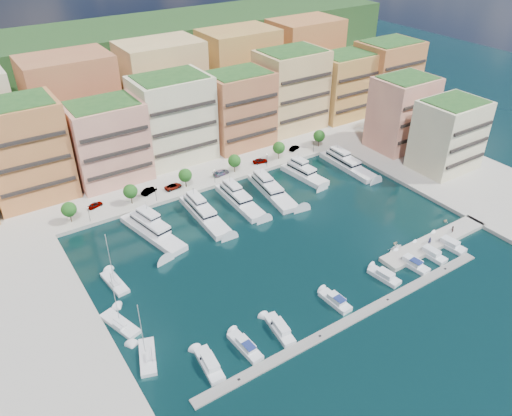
{
  "coord_description": "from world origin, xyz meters",
  "views": [
    {
      "loc": [
        -58.73,
        -78.77,
        70.96
      ],
      "look_at": [
        -2.09,
        6.82,
        6.0
      ],
      "focal_mm": 35.0,
      "sensor_mm": 36.0,
      "label": 1
    }
  ],
  "objects_px": {
    "car_3": "(221,173)",
    "lamppost_0": "(88,212)",
    "yacht_4": "(271,190)",
    "sailboat_1": "(120,324)",
    "car_2": "(173,186)",
    "car_0": "(95,205)",
    "lamppost_1": "(156,192)",
    "yacht_5": "(303,173)",
    "cruiser_8": "(430,254)",
    "lamppost_3": "(267,158)",
    "sailboat_2": "(115,283)",
    "tree_1": "(130,191)",
    "lamppost_4": "(314,144)",
    "tender_3": "(446,221)",
    "tree_3": "(234,161)",
    "person_1": "(452,229)",
    "yacht_1": "(151,230)",
    "cruiser_2": "(280,329)",
    "cruiser_7": "(411,263)",
    "tree_5": "(319,136)",
    "sailboat_0": "(148,357)",
    "car_1": "(149,191)",
    "car_4": "(260,161)",
    "yacht_3": "(238,199)",
    "yacht_2": "(203,212)",
    "person_0": "(430,240)",
    "tree_2": "(185,175)",
    "lamppost_2": "(215,174)",
    "tree_4": "(279,148)",
    "car_5": "(294,148)",
    "cruiser_1": "(245,347)",
    "yacht_6": "(346,163)",
    "tender_1": "(395,243)",
    "tree_0": "(69,209)",
    "cruiser_9": "(448,244)",
    "tender_0": "(397,249)",
    "cruiser_6": "(384,276)",
    "cruiser_4": "(335,301)"
  },
  "relations": [
    {
      "from": "car_3",
      "to": "car_2",
      "type": "bearing_deg",
      "value": 77.32
    },
    {
      "from": "tree_1",
      "to": "lamppost_4",
      "type": "relative_size",
      "value": 1.35
    },
    {
      "from": "tree_2",
      "to": "tender_3",
      "type": "height_order",
      "value": "tree_2"
    },
    {
      "from": "car_4",
      "to": "lamppost_1",
      "type": "bearing_deg",
      "value": 109.04
    },
    {
      "from": "tree_3",
      "to": "tree_4",
      "type": "relative_size",
      "value": 1.0
    },
    {
      "from": "person_1",
      "to": "yacht_3",
      "type": "bearing_deg",
      "value": -59.3
    },
    {
      "from": "car_2",
      "to": "sailboat_2",
      "type": "bearing_deg",
      "value": 129.25
    },
    {
      "from": "yacht_1",
      "to": "car_0",
      "type": "relative_size",
      "value": 5.46
    },
    {
      "from": "tree_3",
      "to": "person_1",
      "type": "distance_m",
      "value": 62.33
    },
    {
      "from": "lamppost_3",
      "to": "sailboat_2",
      "type": "xyz_separation_m",
      "value": [
        -56.95,
        -25.35,
        -3.51
      ]
    },
    {
      "from": "lamppost_1",
      "to": "car_0",
      "type": "relative_size",
      "value": 1.03
    },
    {
      "from": "tree_3",
      "to": "yacht_2",
      "type": "distance_m",
      "value": 23.76
    },
    {
      "from": "tender_1",
      "to": "car_2",
      "type": "height_order",
      "value": "car_2"
    },
    {
      "from": "car_2",
      "to": "yacht_5",
      "type": "bearing_deg",
      "value": -117.15
    },
    {
      "from": "tree_3",
      "to": "tree_5",
      "type": "height_order",
      "value": "same"
    },
    {
      "from": "tree_2",
      "to": "car_1",
      "type": "xyz_separation_m",
      "value": [
        -10.08,
        2.51,
        -2.95
      ]
    },
    {
      "from": "yacht_4",
      "to": "tender_3",
      "type": "bearing_deg",
      "value": -51.71
    },
    {
      "from": "car_2",
      "to": "car_0",
      "type": "bearing_deg",
      "value": 76.52
    },
    {
      "from": "tree_5",
      "to": "cruiser_7",
      "type": "distance_m",
      "value": 61.96
    },
    {
      "from": "yacht_5",
      "to": "cruiser_8",
      "type": "distance_m",
      "value": 46.27
    },
    {
      "from": "person_1",
      "to": "tender_3",
      "type": "bearing_deg",
      "value": -138.27
    },
    {
      "from": "tender_3",
      "to": "car_0",
      "type": "relative_size",
      "value": 0.37
    },
    {
      "from": "car_1",
      "to": "car_2",
      "type": "bearing_deg",
      "value": -123.6
    },
    {
      "from": "tree_2",
      "to": "tree_3",
      "type": "height_order",
      "value": "same"
    },
    {
      "from": "yacht_2",
      "to": "yacht_3",
      "type": "distance_m",
      "value": 11.28
    },
    {
      "from": "tree_1",
      "to": "lamppost_4",
      "type": "xyz_separation_m",
      "value": [
        60.0,
        -2.3,
        -0.92
      ]
    },
    {
      "from": "tree_0",
      "to": "person_1",
      "type": "relative_size",
      "value": 3.28
    },
    {
      "from": "lamppost_0",
      "to": "cruiser_9",
      "type": "height_order",
      "value": "lamppost_0"
    },
    {
      "from": "tender_3",
      "to": "car_1",
      "type": "distance_m",
      "value": 78.78
    },
    {
      "from": "yacht_6",
      "to": "cruiser_4",
      "type": "relative_size",
      "value": 2.84
    },
    {
      "from": "lamppost_0",
      "to": "cruiser_1",
      "type": "distance_m",
      "value": 56.93
    },
    {
      "from": "tree_0",
      "to": "cruiser_6",
      "type": "xyz_separation_m",
      "value": [
        50.57,
        -58.08,
        -4.2
      ]
    },
    {
      "from": "lamppost_2",
      "to": "tree_3",
      "type": "bearing_deg",
      "value": 16.04
    },
    {
      "from": "tree_0",
      "to": "lamppost_4",
      "type": "distance_m",
      "value": 76.04
    },
    {
      "from": "yacht_4",
      "to": "sailboat_0",
      "type": "relative_size",
      "value": 1.68
    },
    {
      "from": "lamppost_1",
      "to": "cruiser_8",
      "type": "height_order",
      "value": "lamppost_1"
    },
    {
      "from": "lamppost_1",
      "to": "yacht_4",
      "type": "distance_m",
      "value": 31.53
    },
    {
      "from": "tree_1",
      "to": "yacht_1",
      "type": "relative_size",
      "value": 0.25
    },
    {
      "from": "car_3",
      "to": "tender_0",
      "type": "bearing_deg",
      "value": -173.63
    },
    {
      "from": "yacht_4",
      "to": "sailboat_1",
      "type": "xyz_separation_m",
      "value": [
        -53.29,
        -25.35,
        -0.78
      ]
    },
    {
      "from": "lamppost_2",
      "to": "yacht_2",
      "type": "xyz_separation_m",
      "value": [
        -10.5,
        -12.19,
        -2.62
      ]
    },
    {
      "from": "yacht_2",
      "to": "tender_3",
      "type": "xyz_separation_m",
      "value": [
        50.25,
        -36.48,
        -0.82
      ]
    },
    {
      "from": "lamppost_4",
      "to": "car_3",
      "type": "relative_size",
      "value": 0.8
    },
    {
      "from": "cruiser_1",
      "to": "tender_1",
      "type": "distance_m",
      "value": 47.74
    },
    {
      "from": "cruiser_2",
      "to": "cruiser_7",
      "type": "height_order",
      "value": "cruiser_7"
    },
    {
      "from": "car_3",
      "to": "lamppost_0",
      "type": "bearing_deg",
      "value": 83.47
    },
    {
      "from": "person_0",
      "to": "yacht_5",
      "type": "bearing_deg",
      "value": -34.13
    },
    {
      "from": "yacht_6",
      "to": "car_3",
      "type": "height_order",
      "value": "yacht_6"
    },
    {
      "from": "tree_2",
      "to": "car_5",
      "type": "height_order",
      "value": "tree_2"
    },
    {
      "from": "cruiser_2",
      "to": "cruiser_7",
      "type": "relative_size",
      "value": 0.99
    }
  ]
}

